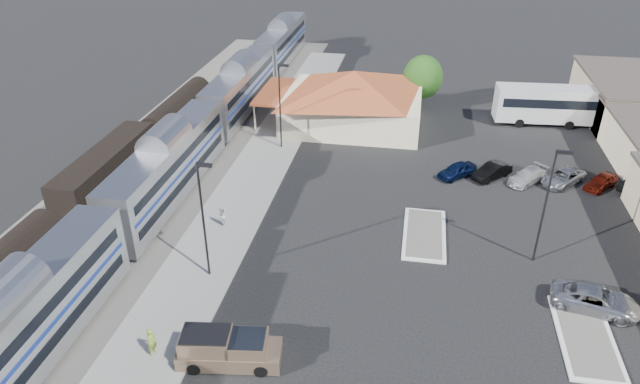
% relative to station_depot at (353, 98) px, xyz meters
% --- Properties ---
extents(ground, '(280.00, 280.00, 0.00)m').
position_rel_station_depot_xyz_m(ground, '(4.56, -24.00, -3.13)').
color(ground, black).
rests_on(ground, ground).
extents(railbed, '(16.00, 100.00, 0.12)m').
position_rel_station_depot_xyz_m(railbed, '(-16.44, -16.00, -3.07)').
color(railbed, '#4C4944').
rests_on(railbed, ground).
extents(platform, '(5.50, 92.00, 0.18)m').
position_rel_station_depot_xyz_m(platform, '(-7.44, -18.00, -3.04)').
color(platform, gray).
rests_on(platform, ground).
extents(passenger_train, '(3.00, 104.00, 5.55)m').
position_rel_station_depot_xyz_m(passenger_train, '(-13.44, -19.90, -0.26)').
color(passenger_train, silver).
rests_on(passenger_train, ground).
extents(freight_cars, '(2.80, 46.00, 4.00)m').
position_rel_station_depot_xyz_m(freight_cars, '(-19.44, -19.76, -1.21)').
color(freight_cars, black).
rests_on(freight_cars, ground).
extents(station_depot, '(18.35, 12.24, 6.20)m').
position_rel_station_depot_xyz_m(station_depot, '(0.00, 0.00, 0.00)').
color(station_depot, beige).
rests_on(station_depot, ground).
extents(traffic_island_south, '(3.30, 7.50, 0.21)m').
position_rel_station_depot_xyz_m(traffic_island_south, '(8.56, -22.00, -3.03)').
color(traffic_island_south, silver).
rests_on(traffic_island_south, ground).
extents(traffic_island_north, '(3.30, 7.50, 0.21)m').
position_rel_station_depot_xyz_m(traffic_island_north, '(18.56, -32.00, -3.03)').
color(traffic_island_north, silver).
rests_on(traffic_island_north, ground).
extents(lamp_plat_s, '(1.08, 0.25, 9.00)m').
position_rel_station_depot_xyz_m(lamp_plat_s, '(-6.34, -30.00, 2.21)').
color(lamp_plat_s, black).
rests_on(lamp_plat_s, ground).
extents(lamp_plat_n, '(1.08, 0.25, 9.00)m').
position_rel_station_depot_xyz_m(lamp_plat_n, '(-6.34, -8.00, 2.21)').
color(lamp_plat_n, black).
rests_on(lamp_plat_n, ground).
extents(lamp_lot, '(1.08, 0.25, 9.00)m').
position_rel_station_depot_xyz_m(lamp_lot, '(16.66, -24.00, 2.21)').
color(lamp_lot, black).
rests_on(lamp_lot, ground).
extents(tree_depot, '(4.71, 4.71, 6.63)m').
position_rel_station_depot_xyz_m(tree_depot, '(7.56, 6.00, 0.89)').
color(tree_depot, '#382314').
rests_on(tree_depot, ground).
extents(pickup_truck, '(6.23, 2.96, 2.07)m').
position_rel_station_depot_xyz_m(pickup_truck, '(-2.41, -37.64, -2.15)').
color(pickup_truck, '#92755A').
rests_on(pickup_truck, ground).
extents(suv, '(5.96, 3.69, 1.54)m').
position_rel_station_depot_xyz_m(suv, '(19.64, -29.01, -2.36)').
color(suv, '#A3A4AA').
rests_on(suv, ground).
extents(coach_bus, '(13.69, 3.82, 4.34)m').
position_rel_station_depot_xyz_m(coach_bus, '(22.67, 3.80, -0.63)').
color(coach_bus, white).
rests_on(coach_bus, ground).
extents(person_a, '(0.60, 0.77, 1.87)m').
position_rel_station_depot_xyz_m(person_a, '(-7.03, -37.99, -2.02)').
color(person_a, '#9DBB3A').
rests_on(person_a, platform).
extents(person_b, '(0.80, 0.95, 1.73)m').
position_rel_station_depot_xyz_m(person_b, '(-7.59, -23.73, -2.08)').
color(person_b, white).
rests_on(person_b, platform).
extents(parked_car_a, '(4.05, 3.93, 1.37)m').
position_rel_station_depot_xyz_m(parked_car_a, '(11.37, -11.38, -2.45)').
color(parked_car_a, '#0D1941').
rests_on(parked_car_a, ground).
extents(parked_car_b, '(4.07, 4.11, 1.41)m').
position_rel_station_depot_xyz_m(parked_car_b, '(14.57, -11.08, -2.42)').
color(parked_car_b, black).
rests_on(parked_car_b, ground).
extents(parked_car_c, '(4.33, 4.51, 1.29)m').
position_rel_station_depot_xyz_m(parked_car_c, '(17.77, -11.38, -2.49)').
color(parked_car_c, silver).
rests_on(parked_car_c, ground).
extents(parked_car_d, '(4.86, 5.03, 1.33)m').
position_rel_station_depot_xyz_m(parked_car_d, '(20.97, -11.08, -2.47)').
color(parked_car_d, gray).
rests_on(parked_car_d, ground).
extents(parked_car_e, '(3.76, 3.98, 1.33)m').
position_rel_station_depot_xyz_m(parked_car_e, '(24.17, -11.38, -2.46)').
color(parked_car_e, maroon).
rests_on(parked_car_e, ground).
extents(parked_car_f, '(4.09, 4.08, 1.41)m').
position_rel_station_depot_xyz_m(parked_car_f, '(27.37, -11.08, -2.43)').
color(parked_car_f, black).
rests_on(parked_car_f, ground).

